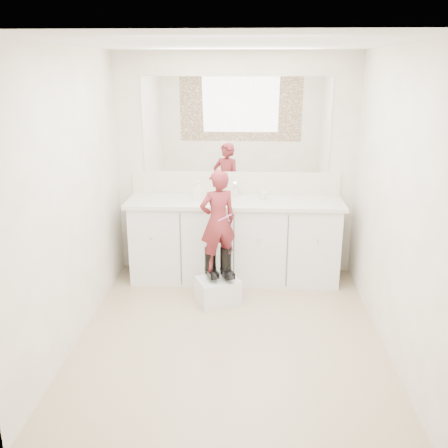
{
  "coord_description": "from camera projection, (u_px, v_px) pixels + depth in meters",
  "views": [
    {
      "loc": [
        0.14,
        -3.87,
        2.24
      ],
      "look_at": [
        -0.08,
        0.55,
        0.84
      ],
      "focal_mm": 40.0,
      "sensor_mm": 36.0,
      "label": 1
    }
  ],
  "objects": [
    {
      "name": "toothbrush",
      "position": [
        225.0,
        218.0,
        4.63
      ],
      "size": [
        0.13,
        0.07,
        0.06
      ],
      "primitive_type": "cylinder",
      "rotation": [
        0.0,
        1.22,
        0.42
      ],
      "color": "#D45291",
      "rests_on": "toddler"
    },
    {
      "name": "step_stool",
      "position": [
        218.0,
        291.0,
        4.92
      ],
      "size": [
        0.49,
        0.45,
        0.25
      ],
      "primitive_type": "cube",
      "rotation": [
        0.0,
        0.0,
        0.42
      ],
      "color": "silver",
      "rests_on": "floor"
    },
    {
      "name": "boot_right",
      "position": [
        226.0,
        263.0,
        4.85
      ],
      "size": [
        0.2,
        0.24,
        0.32
      ],
      "primitive_type": null,
      "rotation": [
        0.0,
        0.0,
        0.42
      ],
      "color": "black",
      "rests_on": "step_stool"
    },
    {
      "name": "countertop",
      "position": [
        235.0,
        202.0,
        5.25
      ],
      "size": [
        2.28,
        0.58,
        0.04
      ],
      "primitive_type": "cube",
      "color": "beige",
      "rests_on": "vanity_cabinet"
    },
    {
      "name": "dot_panel",
      "position": [
        220.0,
        192.0,
        2.45
      ],
      "size": [
        2.0,
        0.01,
        1.2
      ],
      "primitive_type": "cube",
      "color": "#472819",
      "rests_on": "wall_front"
    },
    {
      "name": "wall_back",
      "position": [
        236.0,
        166.0,
        5.43
      ],
      "size": [
        2.6,
        0.0,
        2.6
      ],
      "primitive_type": "plane",
      "rotation": [
        1.57,
        0.0,
        0.0
      ],
      "color": "beige",
      "rests_on": "floor"
    },
    {
      "name": "toddler",
      "position": [
        218.0,
        221.0,
        4.72
      ],
      "size": [
        0.42,
        0.36,
        0.98
      ],
      "primitive_type": "imported",
      "rotation": [
        0.0,
        0.0,
        3.56
      ],
      "color": "#B2363E",
      "rests_on": "step_stool"
    },
    {
      "name": "wall_front",
      "position": [
        220.0,
        277.0,
        2.57
      ],
      "size": [
        2.6,
        0.0,
        2.6
      ],
      "primitive_type": "plane",
      "rotation": [
        -1.57,
        0.0,
        0.0
      ],
      "color": "beige",
      "rests_on": "floor"
    },
    {
      "name": "ceiling",
      "position": [
        231.0,
        43.0,
        3.64
      ],
      "size": [
        3.0,
        3.0,
        0.0
      ],
      "primitive_type": "plane",
      "rotation": [
        3.14,
        0.0,
        0.0
      ],
      "color": "white",
      "rests_on": "wall_back"
    },
    {
      "name": "backsplash",
      "position": [
        236.0,
        183.0,
        5.47
      ],
      "size": [
        2.28,
        0.03,
        0.25
      ],
      "primitive_type": "cube",
      "color": "beige",
      "rests_on": "countertop"
    },
    {
      "name": "wall_right",
      "position": [
        395.0,
        204.0,
        3.94
      ],
      "size": [
        0.0,
        3.0,
        3.0
      ],
      "primitive_type": "plane",
      "rotation": [
        1.57,
        0.0,
        -1.57
      ],
      "color": "beige",
      "rests_on": "floor"
    },
    {
      "name": "boot_left",
      "position": [
        210.0,
        263.0,
        4.86
      ],
      "size": [
        0.2,
        0.24,
        0.32
      ],
      "primitive_type": null,
      "rotation": [
        0.0,
        0.0,
        0.42
      ],
      "color": "black",
      "rests_on": "step_stool"
    },
    {
      "name": "wall_left",
      "position": [
        71.0,
        200.0,
        4.06
      ],
      "size": [
        0.0,
        3.0,
        3.0
      ],
      "primitive_type": "plane",
      "rotation": [
        1.57,
        0.0,
        1.57
      ],
      "color": "beige",
      "rests_on": "floor"
    },
    {
      "name": "floor",
      "position": [
        230.0,
        334.0,
        4.37
      ],
      "size": [
        3.0,
        3.0,
        0.0
      ],
      "primitive_type": "plane",
      "color": "#8F795E",
      "rests_on": "ground"
    },
    {
      "name": "cup",
      "position": [
        263.0,
        195.0,
        5.29
      ],
      "size": [
        0.1,
        0.1,
        0.08
      ],
      "primitive_type": "imported",
      "rotation": [
        0.0,
        0.0,
        -0.21
      ],
      "color": "#F0EAC0",
      "rests_on": "countertop"
    },
    {
      "name": "vanity_cabinet",
      "position": [
        235.0,
        242.0,
        5.4
      ],
      "size": [
        2.2,
        0.55,
        0.85
      ],
      "primitive_type": "cube",
      "color": "silver",
      "rests_on": "floor"
    },
    {
      "name": "mirror",
      "position": [
        236.0,
        125.0,
        5.29
      ],
      "size": [
        2.0,
        0.02,
        1.0
      ],
      "primitive_type": "cube",
      "color": "white",
      "rests_on": "wall_back"
    },
    {
      "name": "soap_bottle",
      "position": [
        198.0,
        190.0,
        5.26
      ],
      "size": [
        0.1,
        0.1,
        0.2
      ],
      "primitive_type": "imported",
      "rotation": [
        0.0,
        0.0,
        -0.11
      ],
      "color": "silver",
      "rests_on": "countertop"
    },
    {
      "name": "faucet",
      "position": [
        235.0,
        192.0,
        5.39
      ],
      "size": [
        0.08,
        0.08,
        0.1
      ],
      "primitive_type": "cylinder",
      "color": "silver",
      "rests_on": "countertop"
    }
  ]
}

